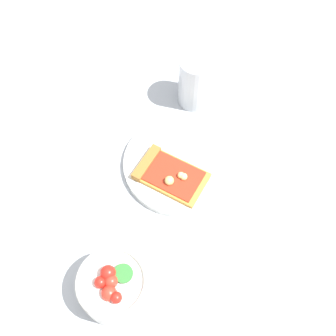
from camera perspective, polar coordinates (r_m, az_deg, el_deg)
name	(u,v)px	position (r m, az deg, el deg)	size (l,w,h in m)	color
ground_plane	(160,166)	(0.80, -1.21, 0.28)	(2.40, 2.40, 0.00)	#B2B7BC
plate	(182,163)	(0.79, 2.01, 0.72)	(0.24, 0.24, 0.01)	silver
pizza_slice_main	(168,174)	(0.77, -0.05, -0.84)	(0.10, 0.14, 0.02)	gold
salad_bowl	(114,285)	(0.67, -7.95, -16.59)	(0.12, 0.12, 0.08)	white
soda_glass	(196,82)	(0.86, 4.17, 12.46)	(0.08, 0.08, 0.12)	silver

